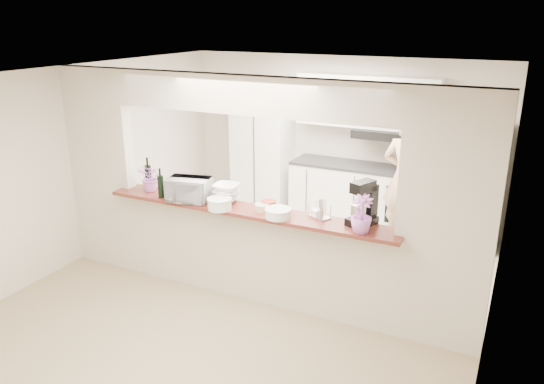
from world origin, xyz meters
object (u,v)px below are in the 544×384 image
Objects in this scene: refrigerator at (473,186)px; stand_mixer at (364,205)px; toaster_oven at (189,190)px; person at (405,180)px.

refrigerator is 3.75× the size of stand_mixer.
refrigerator is 3.91m from toaster_oven.
toaster_oven is 1.04× the size of stand_mixer.
stand_mixer is (1.96, 0.16, 0.07)m from toaster_oven.
refrigerator is 3.62× the size of toaster_oven.
person is at bearing 38.64° from toaster_oven.
person is (-0.06, 2.24, -0.37)m from stand_mixer.
stand_mixer is at bearing -8.19° from toaster_oven.
stand_mixer is at bearing 102.78° from person.
refrigerator reaches higher than toaster_oven.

